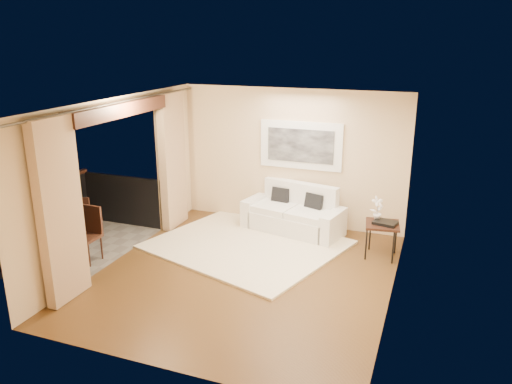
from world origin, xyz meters
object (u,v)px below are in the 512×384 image
at_px(ice_bucket, 45,192).
at_px(sofa, 294,215).
at_px(balcony_chair_near, 89,229).
at_px(orchid, 377,209).
at_px(side_table, 382,227).
at_px(bistro_table, 50,204).
at_px(balcony_chair_far, 82,215).

bearing_deg(ice_bucket, sofa, 26.68).
xyz_separation_m(balcony_chair_near, ice_bucket, (-1.22, 0.39, 0.40)).
xyz_separation_m(sofa, orchid, (1.61, -0.51, 0.50)).
height_order(side_table, ice_bucket, ice_bucket).
bearing_deg(bistro_table, orchid, 16.62).
bearing_deg(balcony_chair_far, side_table, 175.61).
distance_m(orchid, bistro_table, 5.75).
height_order(sofa, side_table, sofa).
xyz_separation_m(sofa, balcony_chair_far, (-3.51, -1.82, 0.17)).
bearing_deg(sofa, bistro_table, -139.15).
relative_size(bistro_table, balcony_chair_far, 0.98).
distance_m(side_table, balcony_chair_near, 4.94).
height_order(side_table, orchid, orchid).
relative_size(orchid, bistro_table, 0.51).
distance_m(balcony_chair_far, ice_bucket, 0.77).
distance_m(balcony_chair_far, balcony_chair_near, 0.90).
relative_size(orchid, ice_bucket, 2.16).
bearing_deg(ice_bucket, side_table, 13.96).
xyz_separation_m(bistro_table, ice_bucket, (-0.18, 0.10, 0.18)).
distance_m(bistro_table, balcony_chair_near, 1.10).
bearing_deg(balcony_chair_near, balcony_chair_far, 136.34).
height_order(balcony_chair_far, ice_bucket, ice_bucket).
xyz_separation_m(side_table, balcony_chair_near, (-4.59, -1.83, -0.00)).
distance_m(bistro_table, ice_bucket, 0.27).
xyz_separation_m(side_table, orchid, (-0.12, 0.10, 0.27)).
relative_size(bistro_table, ice_bucket, 4.23).
relative_size(side_table, balcony_chair_near, 0.67).
xyz_separation_m(bistro_table, balcony_chair_near, (1.04, -0.29, -0.22)).
bearing_deg(balcony_chair_near, side_table, 22.15).
bearing_deg(orchid, balcony_chair_near, -156.58).
relative_size(side_table, bistro_table, 0.74).
distance_m(sofa, balcony_chair_near, 3.77).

